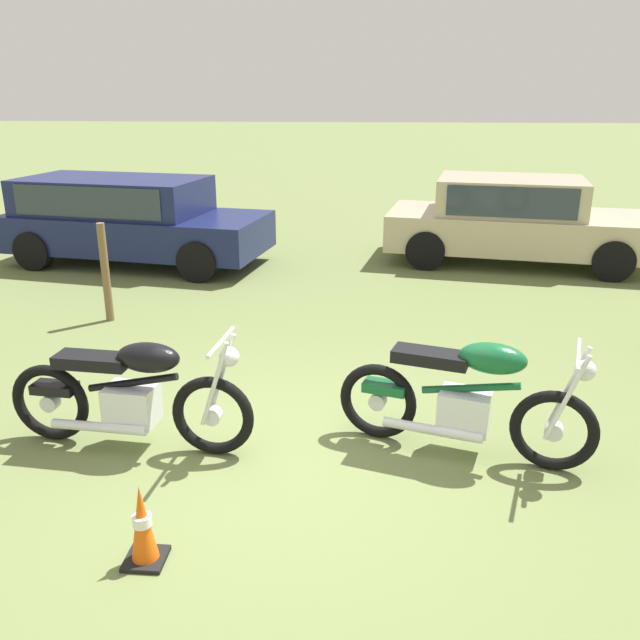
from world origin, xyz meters
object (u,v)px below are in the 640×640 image
at_px(traffic_cone, 143,527).
at_px(fence_post_wooden, 105,273).
at_px(car_beige, 514,216).
at_px(motorcycle_black, 131,394).
at_px(car_navy, 126,214).
at_px(motorcycle_green, 466,398).

xyz_separation_m(traffic_cone, fence_post_wooden, (-1.96, 4.48, 0.38)).
distance_m(car_beige, fence_post_wooden, 6.72).
relative_size(motorcycle_black, traffic_cone, 3.84).
xyz_separation_m(motorcycle_black, fence_post_wooden, (-1.42, 3.09, 0.15)).
xyz_separation_m(car_beige, traffic_cone, (-3.75, -8.00, -0.55)).
bearing_deg(motorcycle_black, car_navy, 115.19).
relative_size(motorcycle_green, traffic_cone, 3.68).
distance_m(car_navy, traffic_cone, 7.98).
bearing_deg(traffic_cone, fence_post_wooden, 113.69).
bearing_deg(car_navy, car_beige, 14.41).
relative_size(car_navy, car_beige, 1.01).
relative_size(car_beige, fence_post_wooden, 3.58).
xyz_separation_m(motorcycle_black, traffic_cone, (0.55, -1.38, -0.23)).
bearing_deg(motorcycle_green, fence_post_wooden, 160.87).
relative_size(car_navy, traffic_cone, 8.35).
bearing_deg(traffic_cone, motorcycle_green, 34.80).
height_order(car_navy, traffic_cone, car_navy).
bearing_deg(traffic_cone, car_navy, 110.35).
xyz_separation_m(motorcycle_green, car_beige, (1.61, 6.51, 0.31)).
distance_m(motorcycle_black, car_navy, 6.49).
bearing_deg(traffic_cone, car_beige, 64.88).
distance_m(motorcycle_black, motorcycle_green, 2.69).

